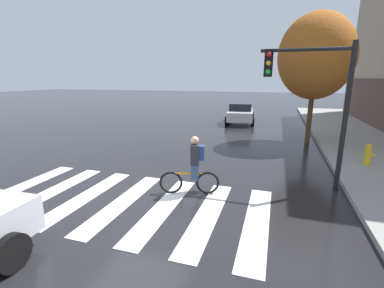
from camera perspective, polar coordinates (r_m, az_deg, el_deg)
name	(u,v)px	position (r m, az deg, el deg)	size (l,w,h in m)	color
ground_plane	(134,204)	(7.44, -12.31, -12.28)	(120.00, 120.00, 0.00)	black
crosswalk_stripes	(123,202)	(7.58, -14.43, -11.82)	(7.57, 3.70, 0.01)	silver
sedan_mid	(240,113)	(20.16, 10.29, 6.60)	(2.33, 4.41, 1.47)	silver
cyclist	(194,166)	(7.54, 0.35, -4.64)	(1.66, 0.54, 1.69)	black
traffic_light_near	(316,92)	(8.41, 24.85, 10.05)	(2.47, 0.28, 4.20)	black
fire_hydrant	(368,155)	(11.66, 33.41, -1.89)	(0.33, 0.22, 0.78)	gold
street_tree_near	(316,57)	(14.61, 24.89, 16.53)	(3.52, 3.52, 6.26)	#4C3823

